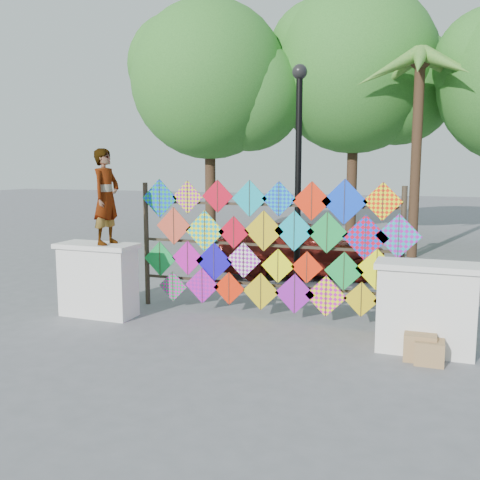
# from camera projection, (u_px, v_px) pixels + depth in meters

# --- Properties ---
(ground) EXTENTS (80.00, 80.00, 0.00)m
(ground) POSITION_uv_depth(u_px,v_px,m) (248.00, 328.00, 8.66)
(ground) COLOR slate
(ground) RESTS_ON ground
(parapet_left) EXTENTS (1.40, 0.65, 1.28)m
(parapet_left) POSITION_uv_depth(u_px,v_px,m) (98.00, 279.00, 9.29)
(parapet_left) COLOR silver
(parapet_left) RESTS_ON ground
(parapet_right) EXTENTS (1.40, 0.65, 1.28)m
(parapet_right) POSITION_uv_depth(u_px,v_px,m) (426.00, 307.00, 7.47)
(parapet_right) COLOR silver
(parapet_right) RESTS_ON ground
(kite_rack) EXTENTS (4.94, 0.24, 2.41)m
(kite_rack) POSITION_uv_depth(u_px,v_px,m) (269.00, 247.00, 9.12)
(kite_rack) COLOR #30261B
(kite_rack) RESTS_ON ground
(tree_west) EXTENTS (5.85, 5.20, 8.01)m
(tree_west) POSITION_uv_depth(u_px,v_px,m) (213.00, 81.00, 17.80)
(tree_west) COLOR #42261C
(tree_west) RESTS_ON ground
(tree_mid) EXTENTS (6.30, 5.60, 8.61)m
(tree_mid) POSITION_uv_depth(u_px,v_px,m) (358.00, 71.00, 18.08)
(tree_mid) COLOR #42261C
(tree_mid) RESTS_ON ground
(palm_tree) EXTENTS (3.62, 3.62, 5.83)m
(palm_tree) POSITION_uv_depth(u_px,v_px,m) (420.00, 79.00, 14.66)
(palm_tree) COLOR #42261C
(palm_tree) RESTS_ON ground
(vendor_woman) EXTENTS (0.41, 0.61, 1.62)m
(vendor_woman) POSITION_uv_depth(u_px,v_px,m) (106.00, 197.00, 9.02)
(vendor_woman) COLOR #99999E
(vendor_woman) RESTS_ON parapet_left
(sedan) EXTENTS (4.30, 2.77, 1.36)m
(sedan) POSITION_uv_depth(u_px,v_px,m) (301.00, 248.00, 12.64)
(sedan) COLOR #5A140F
(sedan) RESTS_ON ground
(lamppost) EXTENTS (0.28, 0.28, 4.46)m
(lamppost) POSITION_uv_depth(u_px,v_px,m) (298.00, 161.00, 10.04)
(lamppost) COLOR black
(lamppost) RESTS_ON ground
(cardboard_box_near) EXTENTS (0.42, 0.37, 0.37)m
(cardboard_box_near) POSITION_uv_depth(u_px,v_px,m) (420.00, 346.00, 7.24)
(cardboard_box_near) COLOR #A98752
(cardboard_box_near) RESTS_ON ground
(cardboard_box_far) EXTENTS (0.38, 0.35, 0.32)m
(cardboard_box_far) POSITION_uv_depth(u_px,v_px,m) (429.00, 352.00, 7.10)
(cardboard_box_far) COLOR #A98752
(cardboard_box_far) RESTS_ON ground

